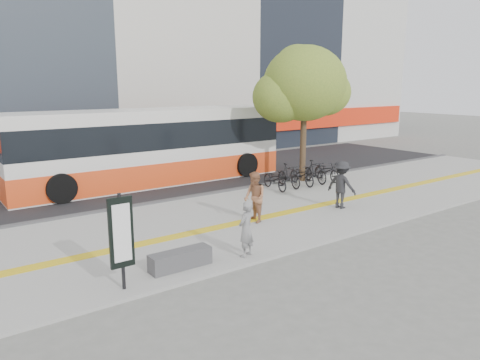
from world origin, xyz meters
TOP-DOWN VIEW (x-y plane):
  - ground at (0.00, 0.00)m, footprint 120.00×120.00m
  - sidewalk at (0.00, 1.50)m, footprint 40.00×7.00m
  - tactile_strip at (0.00, 1.00)m, footprint 40.00×0.45m
  - street at (0.00, 9.00)m, footprint 40.00×8.00m
  - curb at (0.00, 5.00)m, footprint 40.00×0.25m
  - bench at (-2.60, -1.20)m, footprint 1.60×0.45m
  - signboard at (-4.20, -1.51)m, footprint 0.55×0.10m
  - street_tree at (7.18, 4.82)m, footprint 4.40×3.80m
  - bus at (1.29, 8.50)m, footprint 12.76×3.03m
  - bicycle_row at (6.52, 4.00)m, footprint 4.08×1.86m
  - seated_woman at (-0.80, -1.52)m, footprint 0.64×0.54m
  - pedestrian_tan at (1.28, 0.79)m, footprint 0.77×0.92m
  - pedestrian_dark at (4.95, 0.30)m, footprint 0.87×1.24m

SIDE VIEW (x-z plane):
  - ground at x=0.00m, z-range 0.00..0.00m
  - street at x=0.00m, z-range 0.00..0.06m
  - sidewalk at x=0.00m, z-range 0.00..0.08m
  - curb at x=0.00m, z-range 0.00..0.14m
  - tactile_strip at x=0.00m, z-range 0.08..0.09m
  - bench at x=-2.60m, z-range 0.08..0.53m
  - bicycle_row at x=6.52m, z-range 0.05..1.09m
  - seated_woman at x=-0.80m, z-range 0.08..1.58m
  - pedestrian_tan at x=1.28m, z-range 0.08..1.76m
  - pedestrian_dark at x=4.95m, z-range 0.08..1.83m
  - signboard at x=-4.20m, z-range 0.27..2.47m
  - bus at x=1.29m, z-range -0.04..3.36m
  - street_tree at x=7.18m, z-range 1.36..7.67m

